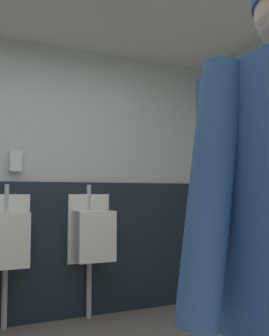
{
  "coord_description": "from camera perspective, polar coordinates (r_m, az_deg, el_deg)",
  "views": [
    {
      "loc": [
        -0.35,
        -1.7,
        1.16
      ],
      "look_at": [
        0.19,
        -0.45,
        1.25
      ],
      "focal_mm": 39.67,
      "sensor_mm": 36.0,
      "label": 1
    }
  ],
  "objects": [
    {
      "name": "wall_back",
      "position": [
        3.57,
        -17.82,
        -1.7
      ],
      "size": [
        4.63,
        0.12,
        2.57
      ],
      "primitive_type": "cube",
      "color": "silver",
      "rests_on": "ground_plane"
    },
    {
      "name": "urinal_middle",
      "position": [
        3.37,
        -19.03,
        -10.2
      ],
      "size": [
        0.4,
        0.34,
        1.24
      ],
      "color": "white",
      "rests_on": "ground_plane"
    },
    {
      "name": "soap_dispenser",
      "position": [
        3.48,
        -17.81,
        0.98
      ],
      "size": [
        0.1,
        0.07,
        0.18
      ],
      "primitive_type": "cube",
      "color": "silver"
    },
    {
      "name": "wainscot_band_back",
      "position": [
        3.53,
        -17.92,
        -12.29
      ],
      "size": [
        4.03,
        0.03,
        1.26
      ],
      "primitive_type": "cube",
      "color": "#19232D",
      "rests_on": "ground_plane"
    },
    {
      "name": "urinal_right",
      "position": [
        3.51,
        -6.53,
        -10.13
      ],
      "size": [
        0.4,
        0.34,
        1.24
      ],
      "color": "white",
      "rests_on": "ground_plane"
    }
  ]
}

